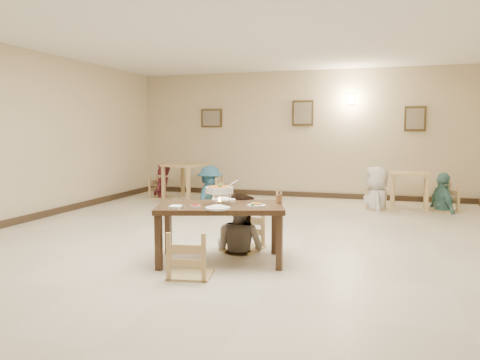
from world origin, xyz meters
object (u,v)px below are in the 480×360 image
(bg_chair_rl, at_px, (377,187))
(bg_diner_c, at_px, (377,166))
(chair_far, at_px, (243,212))
(chair_near, at_px, (190,232))
(main_diner, at_px, (240,193))
(bg_chair_lr, at_px, (210,178))
(drink_glass, at_px, (279,198))
(bg_table_right, at_px, (410,179))
(bg_chair_rr, at_px, (443,185))
(bg_diner_a, at_px, (162,163))
(main_table, at_px, (220,211))
(bg_table_left, at_px, (185,170))
(bg_chair_ll, at_px, (162,177))
(bg_diner_d, at_px, (444,172))
(curry_warmer, at_px, (219,190))
(bg_diner_b, at_px, (210,166))

(bg_chair_rl, distance_m, bg_diner_c, 0.43)
(chair_far, relative_size, chair_near, 1.03)
(main_diner, distance_m, bg_chair_lr, 4.51)
(chair_far, distance_m, bg_chair_rl, 4.30)
(drink_glass, xyz_separation_m, bg_diner_c, (1.09, 4.32, 0.09))
(chair_far, xyz_separation_m, bg_table_right, (2.29, 4.04, 0.11))
(drink_glass, bearing_deg, bg_chair_rr, 61.99)
(bg_diner_a, distance_m, bg_diner_c, 4.86)
(main_table, distance_m, bg_table_left, 5.28)
(chair_far, relative_size, bg_chair_ll, 0.99)
(bg_chair_lr, distance_m, bg_diner_a, 1.27)
(chair_near, relative_size, bg_chair_lr, 0.93)
(bg_table_left, distance_m, bg_chair_lr, 0.64)
(drink_glass, bearing_deg, bg_table_left, 125.99)
(bg_table_right, height_order, bg_chair_ll, bg_chair_ll)
(main_table, relative_size, chair_near, 1.72)
(chair_far, xyz_separation_m, bg_diner_d, (2.92, 4.08, 0.27))
(main_diner, relative_size, curry_warmer, 4.15)
(main_table, relative_size, bg_chair_lr, 1.60)
(chair_far, relative_size, bg_diner_c, 0.58)
(chair_near, relative_size, bg_table_left, 0.96)
(bg_table_right, bearing_deg, bg_diner_b, -179.21)
(bg_chair_lr, distance_m, bg_diner_c, 3.64)
(main_table, relative_size, drink_glass, 11.09)
(bg_table_left, xyz_separation_m, bg_chair_ll, (-0.62, 0.03, -0.18))
(bg_chair_rl, bearing_deg, bg_chair_lr, 84.07)
(curry_warmer, bearing_deg, bg_table_left, 118.24)
(main_diner, bearing_deg, curry_warmer, 99.94)
(bg_chair_lr, bearing_deg, main_table, 21.47)
(bg_chair_lr, relative_size, bg_chair_rr, 1.02)
(bg_chair_rr, bearing_deg, main_table, -50.10)
(main_diner, xyz_separation_m, curry_warmer, (-0.08, -0.56, 0.10))
(curry_warmer, xyz_separation_m, bg_diner_a, (-3.11, 4.66, -0.05))
(main_diner, bearing_deg, bg_diner_b, -46.07)
(bg_table_right, distance_m, bg_chair_rr, 0.64)
(bg_table_right, distance_m, bg_diner_d, 0.65)
(chair_near, distance_m, bg_table_right, 5.87)
(bg_chair_rr, height_order, bg_diner_d, bg_diner_d)
(bg_diner_b, distance_m, bg_diner_d, 4.89)
(bg_table_right, relative_size, bg_chair_rl, 0.90)
(bg_chair_ll, bearing_deg, bg_table_left, -91.85)
(bg_diner_d, bearing_deg, main_table, 126.60)
(main_table, bearing_deg, bg_chair_lr, 94.95)
(main_table, bearing_deg, main_diner, 65.76)
(main_diner, bearing_deg, main_table, 101.19)
(curry_warmer, distance_m, bg_table_right, 5.25)
(main_table, bearing_deg, bg_diner_c, 52.08)
(chair_far, bearing_deg, bg_chair_rr, 67.26)
(main_diner, height_order, bg_diner_d, main_diner)
(main_diner, height_order, bg_diner_c, bg_diner_c)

